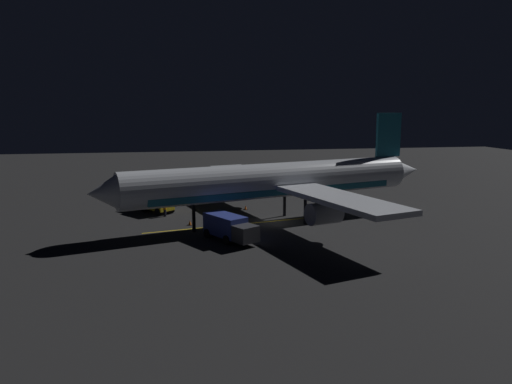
{
  "coord_description": "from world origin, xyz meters",
  "views": [
    {
      "loc": [
        -51.58,
        11.46,
        12.71
      ],
      "look_at": [
        0.0,
        2.0,
        3.5
      ],
      "focal_mm": 34.08,
      "sensor_mm": 36.0,
      "label": 1
    }
  ],
  "objects_px": {
    "ground_crew_worker": "(165,209)",
    "traffic_cone_under_wing": "(244,229)",
    "traffic_cone_near_left": "(246,208)",
    "traffic_cone_near_right": "(217,225)",
    "traffic_cone_far": "(190,223)",
    "baggage_truck": "(154,202)",
    "airliner": "(279,182)",
    "catering_truck": "(229,228)"
  },
  "relations": [
    {
      "from": "ground_crew_worker",
      "to": "traffic_cone_under_wing",
      "type": "xyz_separation_m",
      "value": [
        -8.42,
        -8.09,
        -0.64
      ]
    },
    {
      "from": "traffic_cone_near_left",
      "to": "traffic_cone_under_wing",
      "type": "distance_m",
      "value": 10.68
    },
    {
      "from": "traffic_cone_near_right",
      "to": "traffic_cone_far",
      "type": "relative_size",
      "value": 1.0
    },
    {
      "from": "traffic_cone_under_wing",
      "to": "baggage_truck",
      "type": "bearing_deg",
      "value": 39.71
    },
    {
      "from": "traffic_cone_near_left",
      "to": "traffic_cone_under_wing",
      "type": "bearing_deg",
      "value": 170.04
    },
    {
      "from": "ground_crew_worker",
      "to": "traffic_cone_near_left",
      "type": "bearing_deg",
      "value": -78.09
    },
    {
      "from": "ground_crew_worker",
      "to": "baggage_truck",
      "type": "bearing_deg",
      "value": 23.94
    },
    {
      "from": "ground_crew_worker",
      "to": "traffic_cone_near_left",
      "type": "distance_m",
      "value": 10.17
    },
    {
      "from": "airliner",
      "to": "traffic_cone_under_wing",
      "type": "distance_m",
      "value": 7.1
    },
    {
      "from": "baggage_truck",
      "to": "catering_truck",
      "type": "relative_size",
      "value": 0.89
    },
    {
      "from": "traffic_cone_far",
      "to": "traffic_cone_under_wing",
      "type": "bearing_deg",
      "value": -123.67
    },
    {
      "from": "traffic_cone_near_left",
      "to": "traffic_cone_near_right",
      "type": "distance_m",
      "value": 9.54
    },
    {
      "from": "baggage_truck",
      "to": "traffic_cone_near_right",
      "type": "height_order",
      "value": "baggage_truck"
    },
    {
      "from": "airliner",
      "to": "ground_crew_worker",
      "type": "bearing_deg",
      "value": 68.35
    },
    {
      "from": "traffic_cone_under_wing",
      "to": "ground_crew_worker",
      "type": "bearing_deg",
      "value": 43.84
    },
    {
      "from": "ground_crew_worker",
      "to": "traffic_cone_far",
      "type": "relative_size",
      "value": 3.16
    },
    {
      "from": "ground_crew_worker",
      "to": "catering_truck",
      "type": "bearing_deg",
      "value": -152.5
    },
    {
      "from": "baggage_truck",
      "to": "traffic_cone_near_left",
      "type": "xyz_separation_m",
      "value": [
        -0.73,
        -11.19,
        -0.95
      ]
    },
    {
      "from": "ground_crew_worker",
      "to": "traffic_cone_near_left",
      "type": "relative_size",
      "value": 3.16
    },
    {
      "from": "airliner",
      "to": "traffic_cone_near_right",
      "type": "distance_m",
      "value": 8.37
    },
    {
      "from": "airliner",
      "to": "baggage_truck",
      "type": "height_order",
      "value": "airliner"
    },
    {
      "from": "ground_crew_worker",
      "to": "traffic_cone_under_wing",
      "type": "bearing_deg",
      "value": -136.16
    },
    {
      "from": "traffic_cone_near_left",
      "to": "catering_truck",
      "type": "bearing_deg",
      "value": 164.45
    },
    {
      "from": "catering_truck",
      "to": "ground_crew_worker",
      "type": "height_order",
      "value": "catering_truck"
    },
    {
      "from": "baggage_truck",
      "to": "traffic_cone_near_left",
      "type": "height_order",
      "value": "baggage_truck"
    },
    {
      "from": "traffic_cone_near_right",
      "to": "traffic_cone_under_wing",
      "type": "xyz_separation_m",
      "value": [
        -2.07,
        -2.58,
        0.0
      ]
    },
    {
      "from": "airliner",
      "to": "traffic_cone_near_left",
      "type": "bearing_deg",
      "value": 20.27
    },
    {
      "from": "airliner",
      "to": "baggage_truck",
      "type": "relative_size",
      "value": 6.85
    },
    {
      "from": "ground_crew_worker",
      "to": "traffic_cone_near_right",
      "type": "xyz_separation_m",
      "value": [
        -6.35,
        -5.5,
        -0.64
      ]
    },
    {
      "from": "ground_crew_worker",
      "to": "traffic_cone_under_wing",
      "type": "distance_m",
      "value": 11.69
    },
    {
      "from": "catering_truck",
      "to": "traffic_cone_near_right",
      "type": "height_order",
      "value": "catering_truck"
    },
    {
      "from": "traffic_cone_under_wing",
      "to": "traffic_cone_far",
      "type": "bearing_deg",
      "value": 56.33
    },
    {
      "from": "airliner",
      "to": "traffic_cone_near_right",
      "type": "height_order",
      "value": "airliner"
    },
    {
      "from": "airliner",
      "to": "baggage_truck",
      "type": "distance_m",
      "value": 16.21
    },
    {
      "from": "traffic_cone_near_right",
      "to": "traffic_cone_under_wing",
      "type": "height_order",
      "value": "same"
    },
    {
      "from": "catering_truck",
      "to": "traffic_cone_far",
      "type": "distance_m",
      "value": 7.76
    },
    {
      "from": "baggage_truck",
      "to": "traffic_cone_under_wing",
      "type": "relative_size",
      "value": 10.62
    },
    {
      "from": "airliner",
      "to": "traffic_cone_near_left",
      "type": "height_order",
      "value": "airliner"
    },
    {
      "from": "catering_truck",
      "to": "ground_crew_worker",
      "type": "relative_size",
      "value": 3.76
    },
    {
      "from": "baggage_truck",
      "to": "traffic_cone_far",
      "type": "relative_size",
      "value": 10.62
    },
    {
      "from": "traffic_cone_under_wing",
      "to": "airliner",
      "type": "bearing_deg",
      "value": -52.36
    },
    {
      "from": "traffic_cone_near_left",
      "to": "traffic_cone_far",
      "type": "height_order",
      "value": "same"
    }
  ]
}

